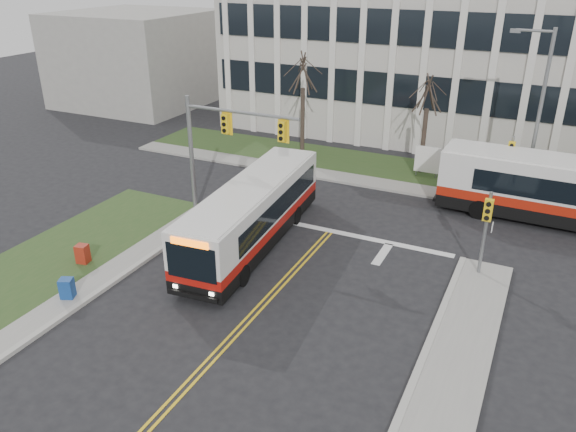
% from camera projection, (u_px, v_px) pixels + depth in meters
% --- Properties ---
extents(ground, '(120.00, 120.00, 0.00)m').
position_uv_depth(ground, '(250.00, 318.00, 20.96)').
color(ground, black).
rests_on(ground, ground).
extents(sidewalk_west, '(1.20, 26.00, 0.14)m').
position_uv_depth(sidewalk_west, '(5.00, 341.00, 19.59)').
color(sidewalk_west, '#9E9B93').
rests_on(sidewalk_west, ground).
extents(sidewalk_cross, '(44.00, 1.60, 0.14)m').
position_uv_depth(sidewalk_cross, '(460.00, 197.00, 31.40)').
color(sidewalk_cross, '#9E9B93').
rests_on(sidewalk_cross, ground).
extents(building_lawn, '(44.00, 5.00, 0.12)m').
position_uv_depth(building_lawn, '(469.00, 181.00, 33.69)').
color(building_lawn, '#2B481F').
rests_on(building_lawn, ground).
extents(office_building, '(40.00, 16.00, 12.00)m').
position_uv_depth(office_building, '(507.00, 52.00, 41.03)').
color(office_building, '#B9B4AB').
rests_on(office_building, ground).
extents(building_annex, '(12.00, 12.00, 8.00)m').
position_uv_depth(building_annex, '(138.00, 58.00, 50.79)').
color(building_annex, '#9E9B93').
rests_on(building_annex, ground).
extents(mast_arm_signal, '(6.11, 0.38, 6.20)m').
position_uv_depth(mast_arm_signal, '(218.00, 139.00, 27.25)').
color(mast_arm_signal, slate).
rests_on(mast_arm_signal, ground).
extents(signal_pole_near, '(0.34, 0.39, 3.80)m').
position_uv_depth(signal_pole_near, '(486.00, 223.00, 22.72)').
color(signal_pole_near, slate).
rests_on(signal_pole_near, ground).
extents(signal_pole_far, '(0.34, 0.39, 3.80)m').
position_uv_depth(signal_pole_far, '(509.00, 160.00, 29.68)').
color(signal_pole_far, slate).
rests_on(signal_pole_far, ground).
extents(streetlight, '(2.15, 0.25, 9.20)m').
position_uv_depth(streetlight, '(537.00, 109.00, 28.88)').
color(streetlight, slate).
rests_on(streetlight, ground).
extents(directory_sign, '(1.50, 0.12, 2.00)m').
position_uv_depth(directory_sign, '(427.00, 160.00, 33.80)').
color(directory_sign, slate).
rests_on(directory_sign, ground).
extents(tree_left, '(1.80, 1.80, 7.70)m').
position_uv_depth(tree_left, '(303.00, 74.00, 35.74)').
color(tree_left, '#42352B').
rests_on(tree_left, ground).
extents(tree_mid, '(1.80, 1.80, 6.82)m').
position_uv_depth(tree_mid, '(428.00, 95.00, 33.02)').
color(tree_mid, '#42352B').
rests_on(tree_mid, ground).
extents(bus_main, '(3.31, 11.28, 2.96)m').
position_uv_depth(bus_main, '(253.00, 215.00, 25.82)').
color(bus_main, silver).
rests_on(bus_main, ground).
extents(bus_cross, '(12.37, 2.96, 3.28)m').
position_uv_depth(bus_cross, '(568.00, 194.00, 27.70)').
color(bus_cross, silver).
rests_on(bus_cross, ground).
extents(newspaper_box_blue, '(0.64, 0.61, 0.95)m').
position_uv_depth(newspaper_box_blue, '(67.00, 290.00, 21.90)').
color(newspaper_box_blue, navy).
rests_on(newspaper_box_blue, ground).
extents(newspaper_box_red, '(0.58, 0.54, 0.95)m').
position_uv_depth(newspaper_box_red, '(83.00, 255.00, 24.45)').
color(newspaper_box_red, maroon).
rests_on(newspaper_box_red, ground).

